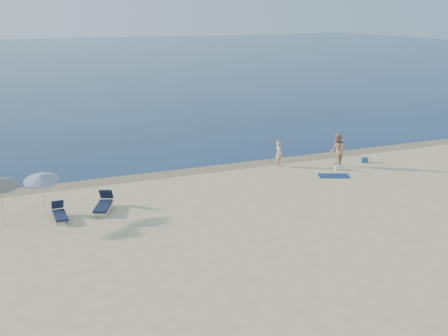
{
  "coord_description": "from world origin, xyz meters",
  "views": [
    {
      "loc": [
        -12.64,
        -10.22,
        9.12
      ],
      "look_at": [
        -1.39,
        16.0,
        1.0
      ],
      "focal_mm": 45.0,
      "sensor_mm": 36.0,
      "label": 1
    }
  ],
  "objects_px": {
    "blue_cooler": "(365,160)",
    "person_right": "(337,150)",
    "person_left": "(279,154)",
    "umbrella_near": "(41,178)"
  },
  "relations": [
    {
      "from": "person_right",
      "to": "umbrella_near",
      "type": "xyz_separation_m",
      "value": [
        -17.06,
        -1.62,
        0.78
      ]
    },
    {
      "from": "person_right",
      "to": "umbrella_near",
      "type": "relative_size",
      "value": 0.93
    },
    {
      "from": "blue_cooler",
      "to": "person_right",
      "type": "bearing_deg",
      "value": -153.8
    },
    {
      "from": "person_left",
      "to": "person_right",
      "type": "xyz_separation_m",
      "value": [
        3.2,
        -1.39,
        0.2
      ]
    },
    {
      "from": "person_left",
      "to": "blue_cooler",
      "type": "distance_m",
      "value": 5.5
    },
    {
      "from": "person_left",
      "to": "blue_cooler",
      "type": "relative_size",
      "value": 3.73
    },
    {
      "from": "person_left",
      "to": "umbrella_near",
      "type": "relative_size",
      "value": 0.74
    },
    {
      "from": "person_left",
      "to": "umbrella_near",
      "type": "distance_m",
      "value": 14.22
    },
    {
      "from": "umbrella_near",
      "to": "blue_cooler",
      "type": "bearing_deg",
      "value": 23.92
    },
    {
      "from": "person_left",
      "to": "blue_cooler",
      "type": "xyz_separation_m",
      "value": [
        5.3,
        -1.33,
        -0.63
      ]
    }
  ]
}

